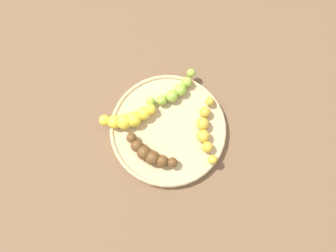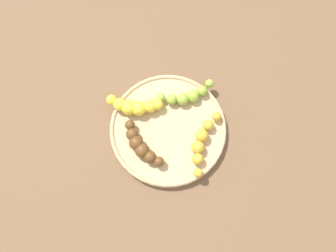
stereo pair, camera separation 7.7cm
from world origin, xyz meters
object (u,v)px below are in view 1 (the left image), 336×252
(banana_overripe, at_px, (149,154))
(banana_spotted, at_px, (205,130))
(banana_yellow, at_px, (129,119))
(banana_green, at_px, (175,91))
(fruit_bowl, at_px, (168,129))

(banana_overripe, distance_m, banana_spotted, 0.14)
(banana_yellow, bearing_deg, banana_overripe, 16.51)
(banana_green, bearing_deg, banana_spotted, -1.14)
(banana_green, bearing_deg, fruit_bowl, -47.52)
(banana_overripe, xyz_separation_m, banana_spotted, (-0.09, -0.11, -0.00))
(banana_spotted, height_order, banana_yellow, banana_yellow)
(fruit_bowl, height_order, banana_yellow, banana_yellow)
(fruit_bowl, bearing_deg, banana_spotted, -156.92)
(banana_spotted, bearing_deg, banana_overripe, 23.06)
(fruit_bowl, bearing_deg, banana_green, -71.79)
(fruit_bowl, xyz_separation_m, banana_spotted, (-0.08, -0.03, 0.02))
(fruit_bowl, xyz_separation_m, banana_green, (0.03, -0.08, 0.02))
(fruit_bowl, distance_m, banana_yellow, 0.10)
(banana_spotted, bearing_deg, banana_yellow, -9.14)
(banana_overripe, bearing_deg, banana_yellow, -117.65)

